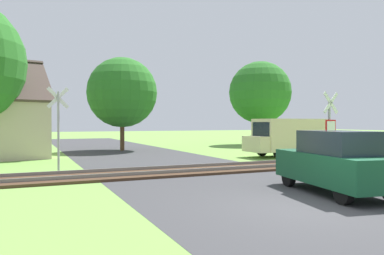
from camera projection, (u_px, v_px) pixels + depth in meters
name	position (u px, v px, depth m)	size (l,w,h in m)	color
ground_plane	(310.00, 207.00, 8.89)	(160.00, 160.00, 0.00)	#6B9942
road_asphalt	(262.00, 193.00, 10.71)	(7.77, 80.00, 0.01)	#38383A
rail_track	(191.00, 170.00, 15.29)	(60.00, 2.60, 0.22)	#422D1E
stop_sign_near	(330.00, 128.00, 14.63)	(0.87, 0.20, 3.23)	#9E9EA5
crossing_sign_far	(58.00, 123.00, 15.06)	(0.87, 0.19, 3.46)	#9E9EA5
tree_far	(260.00, 92.00, 34.20)	(5.66, 5.66, 7.62)	#513823
tree_center	(122.00, 93.00, 27.03)	(5.05, 5.05, 6.73)	#513823
mail_truck	(287.00, 136.00, 22.31)	(4.96, 2.04, 2.24)	beige
parked_car	(336.00, 162.00, 10.58)	(2.32, 4.23, 1.78)	#144C2D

